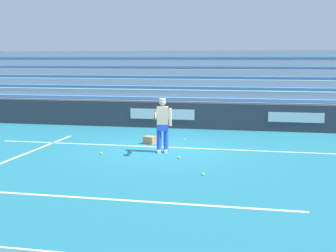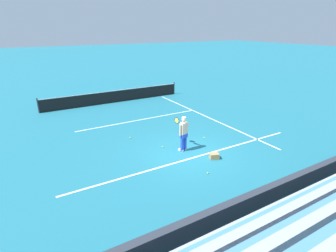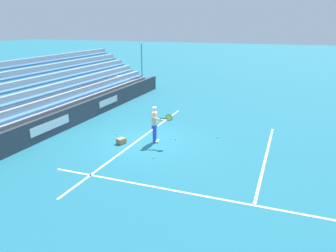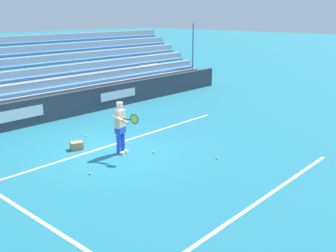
# 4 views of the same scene
# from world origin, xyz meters

# --- Properties ---
(ground_plane) EXTENTS (160.00, 160.00, 0.00)m
(ground_plane) POSITION_xyz_m (0.00, 0.00, 0.00)
(ground_plane) COLOR #1E6B7F
(court_baseline_white) EXTENTS (12.00, 0.10, 0.01)m
(court_baseline_white) POSITION_xyz_m (0.00, -0.50, 0.00)
(court_baseline_white) COLOR white
(court_baseline_white) RESTS_ON ground
(court_sideline_white) EXTENTS (0.10, 12.00, 0.01)m
(court_sideline_white) POSITION_xyz_m (4.11, 4.00, 0.00)
(court_sideline_white) COLOR white
(court_sideline_white) RESTS_ON ground
(court_service_line_white) EXTENTS (8.22, 0.10, 0.01)m
(court_service_line_white) POSITION_xyz_m (0.00, 5.50, 0.00)
(court_service_line_white) COLOR white
(court_service_line_white) RESTS_ON ground
(back_wall_sponsor_board) EXTENTS (24.51, 0.25, 1.10)m
(back_wall_sponsor_board) POSITION_xyz_m (-0.00, -4.88, 0.55)
(back_wall_sponsor_board) COLOR #2D333D
(back_wall_sponsor_board) RESTS_ON ground
(bleacher_stand) EXTENTS (23.29, 4.00, 3.85)m
(bleacher_stand) POSITION_xyz_m (0.00, -7.50, 0.79)
(bleacher_stand) COLOR #9EA3A8
(bleacher_stand) RESTS_ON ground
(tennis_player) EXTENTS (0.59, 1.06, 1.71)m
(tennis_player) POSITION_xyz_m (-0.05, 0.38, 0.89)
(tennis_player) COLOR blue
(tennis_player) RESTS_ON ground
(ball_box_cardboard) EXTENTS (0.48, 0.42, 0.26)m
(ball_box_cardboard) POSITION_xyz_m (0.71, -1.04, 0.13)
(ball_box_cardboard) COLOR #A87F51
(ball_box_cardboard) RESTS_ON ground
(tennis_ball_far_right) EXTENTS (0.07, 0.07, 0.07)m
(tennis_ball_far_right) POSITION_xyz_m (-0.36, -1.95, 0.03)
(tennis_ball_far_right) COLOR #CCE533
(tennis_ball_far_right) RESTS_ON ground
(tennis_ball_far_left) EXTENTS (0.07, 0.07, 0.07)m
(tennis_ball_far_left) POSITION_xyz_m (-0.73, 1.17, 0.03)
(tennis_ball_far_left) COLOR #CCE533
(tennis_ball_far_left) RESTS_ON ground
(tennis_ball_stray_back) EXTENTS (0.07, 0.07, 0.07)m
(tennis_ball_stray_back) POSITION_xyz_m (-1.70, 3.04, 0.03)
(tennis_ball_stray_back) COLOR #CCE533
(tennis_ball_stray_back) RESTS_ON ground
(tennis_ball_on_baseline) EXTENTS (0.07, 0.07, 0.07)m
(tennis_ball_on_baseline) POSITION_xyz_m (1.75, 1.06, 0.03)
(tennis_ball_on_baseline) COLOR #CCE533
(tennis_ball_on_baseline) RESTS_ON ground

